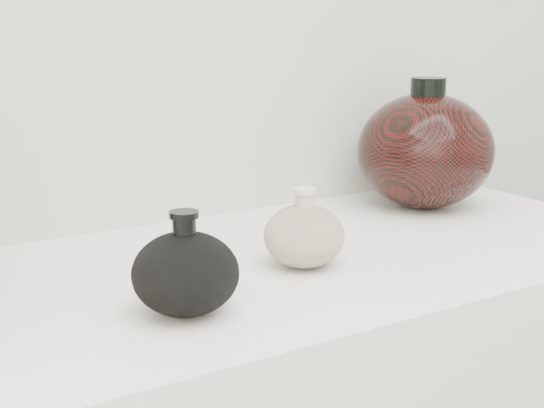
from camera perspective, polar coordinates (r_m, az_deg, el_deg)
black_gourd_vase at (r=0.82m, az=-6.53°, el=-5.15°), size 0.14×0.14×0.11m
cream_gourd_vase at (r=0.97m, az=2.43°, el=-2.36°), size 0.12×0.12×0.10m
right_round_pot at (r=1.29m, az=11.46°, el=3.99°), size 0.30×0.30×0.22m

